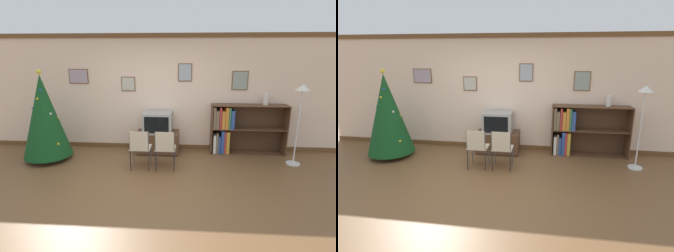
# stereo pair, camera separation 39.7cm
# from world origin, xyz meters

# --- Properties ---
(ground_plane) EXTENTS (24.00, 24.00, 0.00)m
(ground_plane) POSITION_xyz_m (0.00, 0.00, 0.00)
(ground_plane) COLOR brown
(wall_back) EXTENTS (8.74, 0.11, 2.70)m
(wall_back) POSITION_xyz_m (0.00, 2.18, 1.35)
(wall_back) COLOR beige
(wall_back) RESTS_ON ground_plane
(christmas_tree) EXTENTS (1.00, 1.00, 1.95)m
(christmas_tree) POSITION_xyz_m (-2.31, 1.26, 0.97)
(christmas_tree) COLOR maroon
(christmas_tree) RESTS_ON ground_plane
(tv_console) EXTENTS (0.98, 0.56, 0.50)m
(tv_console) POSITION_xyz_m (0.05, 1.83, 0.25)
(tv_console) COLOR #412A1A
(tv_console) RESTS_ON ground_plane
(television) EXTENTS (0.66, 0.53, 0.47)m
(television) POSITION_xyz_m (0.05, 1.83, 0.73)
(television) COLOR #9E9E99
(television) RESTS_ON tv_console
(folding_chair_left) EXTENTS (0.40, 0.40, 0.82)m
(folding_chair_left) POSITION_xyz_m (-0.20, 0.86, 0.47)
(folding_chair_left) COLOR beige
(folding_chair_left) RESTS_ON ground_plane
(folding_chair_right) EXTENTS (0.40, 0.40, 0.82)m
(folding_chair_right) POSITION_xyz_m (0.30, 0.86, 0.47)
(folding_chair_right) COLOR beige
(folding_chair_right) RESTS_ON ground_plane
(bookshelf) EXTENTS (1.69, 0.36, 1.15)m
(bookshelf) POSITION_xyz_m (1.81, 1.94, 0.57)
(bookshelf) COLOR brown
(bookshelf) RESTS_ON ground_plane
(vase) EXTENTS (0.12, 0.12, 0.25)m
(vase) POSITION_xyz_m (2.48, 1.97, 1.27)
(vase) COLOR silver
(vase) RESTS_ON bookshelf
(standing_lamp) EXTENTS (0.28, 0.28, 1.68)m
(standing_lamp) POSITION_xyz_m (2.97, 1.33, 1.29)
(standing_lamp) COLOR silver
(standing_lamp) RESTS_ON ground_plane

